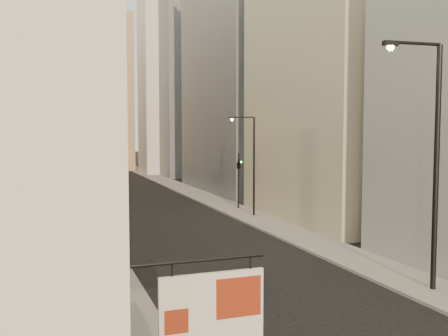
% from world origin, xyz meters
% --- Properties ---
extents(sidewalk_left, '(3.00, 140.00, 0.15)m').
position_xyz_m(sidewalk_left, '(-6.50, 55.00, 0.07)').
color(sidewalk_left, gray).
rests_on(sidewalk_left, ground).
extents(sidewalk_right, '(3.00, 140.00, 0.15)m').
position_xyz_m(sidewalk_right, '(6.50, 55.00, 0.07)').
color(sidewalk_right, gray).
rests_on(sidewalk_right, ground).
extents(left_bldg_grey, '(8.00, 16.00, 20.00)m').
position_xyz_m(left_bldg_grey, '(-12.00, 42.00, 10.00)').
color(left_bldg_grey, gray).
rests_on(left_bldg_grey, ground).
extents(left_bldg_tan, '(8.00, 18.00, 17.00)m').
position_xyz_m(left_bldg_tan, '(-12.00, 60.00, 8.50)').
color(left_bldg_tan, tan).
rests_on(left_bldg_tan, ground).
extents(left_bldg_wingrid, '(8.00, 20.00, 24.00)m').
position_xyz_m(left_bldg_wingrid, '(-12.00, 80.00, 12.00)').
color(left_bldg_wingrid, gray).
rests_on(left_bldg_wingrid, ground).
extents(right_bldg_beige, '(8.00, 16.00, 20.00)m').
position_xyz_m(right_bldg_beige, '(12.00, 30.00, 10.00)').
color(right_bldg_beige, '#B6AB8F').
rests_on(right_bldg_beige, ground).
extents(right_bldg_wingrid, '(8.00, 20.00, 26.00)m').
position_xyz_m(right_bldg_wingrid, '(12.00, 50.00, 13.00)').
color(right_bldg_wingrid, gray).
rests_on(right_bldg_wingrid, ground).
extents(highrise, '(21.00, 23.00, 51.20)m').
position_xyz_m(highrise, '(18.00, 78.00, 25.66)').
color(highrise, gray).
rests_on(highrise, ground).
extents(clock_tower, '(14.00, 14.00, 44.90)m').
position_xyz_m(clock_tower, '(-1.00, 92.00, 17.63)').
color(clock_tower, tan).
rests_on(clock_tower, ground).
extents(white_tower, '(8.00, 8.00, 41.50)m').
position_xyz_m(white_tower, '(10.00, 78.00, 18.61)').
color(white_tower, silver).
rests_on(white_tower, ground).
extents(streetlamp_near, '(2.73, 0.45, 10.41)m').
position_xyz_m(streetlamp_near, '(6.25, 12.77, 5.94)').
color(streetlamp_near, black).
rests_on(streetlamp_near, ground).
extents(streetlamp_mid, '(2.00, 0.93, 8.03)m').
position_xyz_m(streetlamp_mid, '(6.57, 32.82, 4.59)').
color(streetlamp_mid, black).
rests_on(streetlamp_mid, ground).
extents(traffic_light_left, '(0.52, 0.39, 5.00)m').
position_xyz_m(traffic_light_left, '(-6.90, 44.46, 3.41)').
color(traffic_light_left, black).
rests_on(traffic_light_left, ground).
extents(traffic_light_right, '(0.62, 0.57, 5.00)m').
position_xyz_m(traffic_light_right, '(6.99, 36.72, 3.74)').
color(traffic_light_right, black).
rests_on(traffic_light_right, ground).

